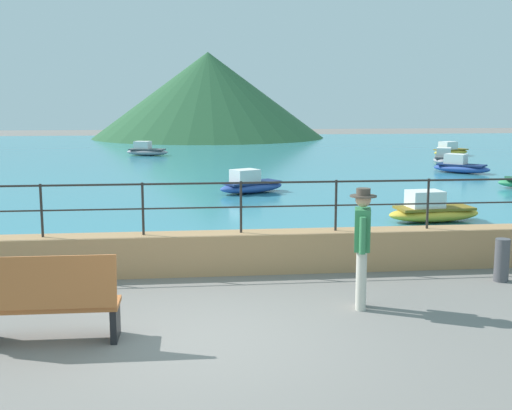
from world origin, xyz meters
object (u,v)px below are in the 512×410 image
at_px(boat_6, 460,166).
at_px(boat_2, 450,151).
at_px(boat_0, 146,151).
at_px(person_walking, 362,242).
at_px(boat_4, 432,211).
at_px(bollard, 502,260).
at_px(bench_main, 48,300).
at_px(boat_3, 443,158).
at_px(boat_1, 250,185).

bearing_deg(boat_6, boat_2, 69.86).
relative_size(boat_0, boat_6, 1.07).
bearing_deg(person_walking, boat_4, 60.62).
relative_size(bollard, boat_0, 0.29).
bearing_deg(bench_main, boat_2, 58.07).
relative_size(boat_2, boat_3, 1.00).
xyz_separation_m(boat_0, boat_2, (16.02, -1.96, 0.00)).
xyz_separation_m(boat_1, boat_4, (3.88, -5.43, 0.00)).
bearing_deg(boat_3, boat_0, 156.19).
xyz_separation_m(boat_0, boat_3, (13.94, -6.15, 0.00)).
bearing_deg(bench_main, boat_6, 53.47).
bearing_deg(boat_2, boat_3, -116.52).
height_order(bollard, boat_0, boat_0).
bearing_deg(person_walking, boat_0, 99.59).
bearing_deg(boat_3, boat_4, -113.22).
height_order(boat_2, boat_3, same).
xyz_separation_m(bench_main, boat_6, (12.85, 17.35, -0.23)).
xyz_separation_m(boat_1, boat_3, (9.89, 8.58, 0.00)).
bearing_deg(bench_main, person_walking, 12.49).
height_order(person_walking, boat_1, person_walking).
bearing_deg(boat_0, person_walking, -80.41).
bearing_deg(person_walking, boat_1, 91.98).
relative_size(boat_4, boat_6, 1.03).
relative_size(boat_2, boat_6, 1.07).
height_order(person_walking, boat_4, person_walking).
bearing_deg(boat_4, person_walking, -119.38).
xyz_separation_m(bollard, boat_2, (8.87, 23.24, -0.03)).
bearing_deg(person_walking, bench_main, -167.51).
relative_size(bench_main, boat_2, 0.69).
bearing_deg(boat_3, person_walking, -115.18).
xyz_separation_m(boat_4, boat_6, (5.19, 10.25, 0.00)).
relative_size(boat_3, boat_4, 1.04).
bearing_deg(person_walking, bollard, 22.74).
relative_size(person_walking, boat_1, 0.71).
height_order(bench_main, boat_0, bench_main).
xyz_separation_m(boat_3, boat_6, (-0.83, -3.76, 0.00)).
xyz_separation_m(person_walking, boat_3, (9.49, 20.18, -0.65)).
bearing_deg(boat_4, boat_2, 66.00).
distance_m(boat_2, boat_6, 8.47).
bearing_deg(bollard, boat_2, 69.10).
distance_m(bench_main, boat_6, 21.59).
relative_size(boat_3, boat_6, 1.07).
height_order(boat_0, boat_3, same).
xyz_separation_m(person_walking, boat_0, (-4.45, 26.33, -0.65)).
relative_size(person_walking, boat_0, 0.71).
bearing_deg(boat_0, boat_4, -68.54).
bearing_deg(bollard, boat_1, 106.51).
xyz_separation_m(boat_2, boat_6, (-2.92, -7.95, 0.00)).
xyz_separation_m(boat_0, boat_1, (4.05, -14.73, 0.00)).
bearing_deg(boat_6, person_walking, -117.81).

